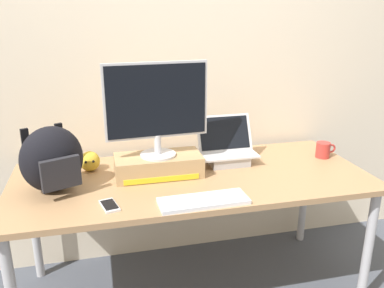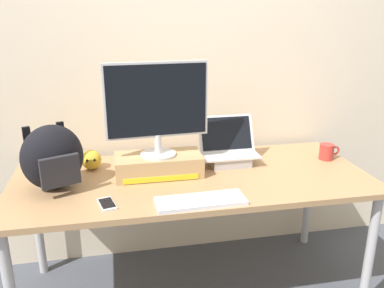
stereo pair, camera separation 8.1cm
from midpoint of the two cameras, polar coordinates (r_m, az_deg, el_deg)
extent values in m
plane|color=#474C56|center=(2.53, -0.97, -19.94)|extent=(20.00, 20.00, 0.00)
cube|color=beige|center=(2.49, -3.75, 12.20)|extent=(7.00, 0.10, 2.60)
cube|color=#A87F56|center=(2.16, -1.07, -4.92)|extent=(1.90, 0.81, 0.03)
cylinder|color=#B2B2B7|center=(2.40, 22.92, -13.79)|extent=(0.05, 0.05, 0.70)
cylinder|color=#B2B2B7|center=(2.63, -22.46, -10.74)|extent=(0.05, 0.05, 0.70)
cylinder|color=#B2B2B7|center=(2.90, 14.96, -7.08)|extent=(0.05, 0.05, 0.70)
cube|color=tan|center=(2.16, -5.90, -3.04)|extent=(0.46, 0.22, 0.11)
cube|color=yellow|center=(2.07, -5.43, -5.08)|extent=(0.39, 0.00, 0.03)
cylinder|color=silver|center=(2.13, -5.95, -1.50)|extent=(0.19, 0.19, 0.01)
cylinder|color=silver|center=(2.12, -6.00, -0.05)|extent=(0.04, 0.04, 0.10)
cube|color=silver|center=(2.05, -6.22, 6.19)|extent=(0.54, 0.06, 0.39)
cube|color=black|center=(2.04, -6.16, 6.13)|extent=(0.51, 0.04, 0.37)
cube|color=#ADADB2|center=(2.33, 4.05, -2.07)|extent=(0.22, 0.20, 0.05)
cube|color=silver|center=(2.32, 4.06, -1.33)|extent=(0.33, 0.22, 0.01)
cube|color=#B7B7BC|center=(2.33, 3.94, -1.04)|extent=(0.29, 0.12, 0.00)
cube|color=silver|center=(2.34, 3.65, 1.57)|extent=(0.33, 0.10, 0.20)
cube|color=black|center=(2.34, 3.68, 1.59)|extent=(0.29, 0.09, 0.18)
cube|color=white|center=(1.86, 0.39, -8.15)|extent=(0.42, 0.16, 0.02)
cube|color=silver|center=(1.85, 0.39, -7.84)|extent=(0.39, 0.14, 0.00)
ellipsoid|color=black|center=(2.05, -20.45, -2.05)|extent=(0.36, 0.31, 0.33)
cube|color=#232328|center=(1.95, -19.35, -4.00)|extent=(0.18, 0.10, 0.15)
cube|color=black|center=(2.14, -23.50, -1.14)|extent=(0.04, 0.03, 0.24)
cube|color=black|center=(2.18, -19.28, -0.32)|extent=(0.04, 0.03, 0.24)
cylinder|color=#B2332D|center=(2.52, 17.34, -0.82)|extent=(0.08, 0.08, 0.09)
torus|color=#B2332D|center=(2.55, 18.43, -0.62)|extent=(0.06, 0.01, 0.06)
cube|color=silver|center=(1.87, -12.94, -8.59)|extent=(0.10, 0.14, 0.01)
cube|color=black|center=(1.87, -12.95, -8.43)|extent=(0.08, 0.12, 0.00)
sphere|color=gold|center=(2.28, -15.38, -2.39)|extent=(0.11, 0.11, 0.11)
sphere|color=black|center=(2.24, -15.93, -2.51)|extent=(0.02, 0.02, 0.02)
sphere|color=black|center=(2.23, -14.94, -2.44)|extent=(0.02, 0.02, 0.02)
camera|label=1|loc=(0.04, -91.11, -0.37)|focal=37.33mm
camera|label=2|loc=(0.04, 88.89, 0.37)|focal=37.33mm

